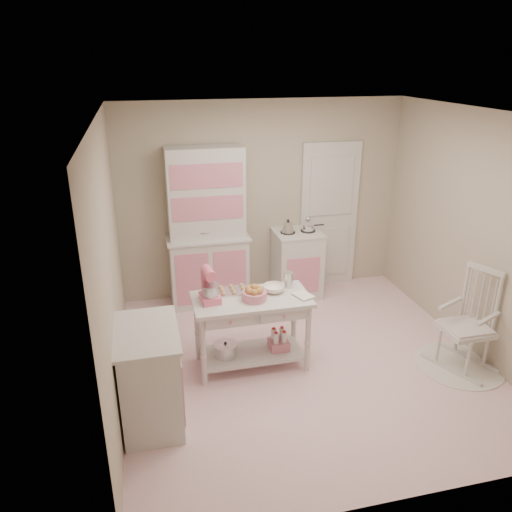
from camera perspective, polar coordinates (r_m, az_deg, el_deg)
The scene contains 14 objects.
room_shell at distance 4.85m, azimuth 6.22°, elevation 4.52°, with size 3.84×3.84×2.62m.
door at distance 7.03m, azimuth 8.33°, elevation 4.55°, with size 0.82×0.05×2.04m, color silver.
hutch at distance 6.40m, azimuth -5.58°, elevation 3.14°, with size 1.06×0.50×2.08m, color silver.
stove at distance 6.81m, azimuth 4.69°, elevation -0.86°, with size 0.62×0.57×0.92m, color silver.
base_cabinet at distance 4.62m, azimuth -11.99°, elevation -13.29°, with size 0.54×0.84×0.92m, color silver.
lace_rug at distance 5.89m, azimuth 22.20°, elevation -11.44°, with size 0.92×0.92×0.01m, color white.
rocking_chair at distance 5.63m, azimuth 22.98°, elevation -6.77°, with size 0.48×0.72×1.10m, color silver.
work_table at distance 5.28m, azimuth -0.52°, elevation -8.67°, with size 1.20×0.60×0.80m, color silver.
stand_mixer at distance 4.96m, azimuth -5.33°, elevation -3.41°, with size 0.20×0.28×0.34m, color #F06588.
cookie_tray at distance 5.22m, azimuth -2.59°, elevation -4.01°, with size 0.34×0.24×0.02m, color silver.
bread_basket at distance 5.03m, azimuth -0.19°, elevation -4.55°, with size 0.25×0.25×0.09m, color #D37992.
mixing_bowl at distance 5.20m, azimuth 2.06°, elevation -3.75°, with size 0.23×0.23×0.07m, color white.
metal_pitcher at distance 5.29m, azimuth 3.72°, elevation -2.71°, with size 0.10×0.10×0.17m, color silver.
recipe_book at distance 5.09m, azimuth 4.73°, elevation -4.74°, with size 0.15×0.21×0.02m, color white.
Camera 1 is at (-1.58, -4.36, 3.08)m, focal length 35.00 mm.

